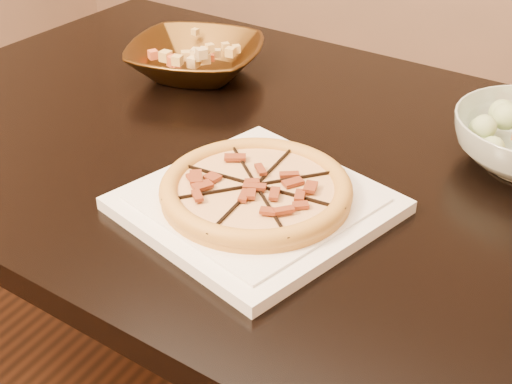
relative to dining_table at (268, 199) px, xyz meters
The scene contains 5 objects.
dining_table is the anchor object (origin of this frame).
plate 0.22m from the dining_table, 66.20° to the right, with size 0.38×0.38×0.02m.
pizza 0.24m from the dining_table, 66.21° to the right, with size 0.26×0.26×0.03m.
bronze_bowl 0.33m from the dining_table, 145.68° to the left, with size 0.25×0.25×0.06m, color #4B2F11.
mixed_dish 0.35m from the dining_table, 145.82° to the left, with size 0.12×0.12×0.03m.
Camera 1 is at (0.59, -0.81, 1.28)m, focal length 50.00 mm.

